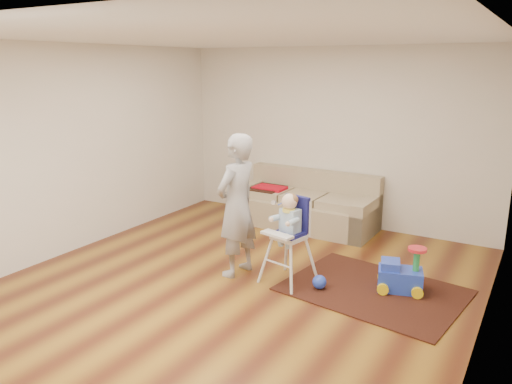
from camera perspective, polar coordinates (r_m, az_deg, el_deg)
The scene contains 9 objects.
ground at distance 5.78m, azimuth -2.06°, elevation -10.51°, with size 5.50×5.50×0.00m, color #4E2211.
room_envelope at distance 5.72m, azimuth 0.65°, elevation 8.80°, with size 5.04×5.52×2.72m.
sofa at distance 7.66m, azimuth 5.59°, elevation -0.95°, with size 2.16×0.91×0.83m.
side_table at distance 7.96m, azimuth 1.01°, elevation -1.35°, with size 0.55×0.55×0.55m, color black, non-canonical shape.
area_rug at distance 5.77m, azimuth 13.26°, elevation -10.86°, with size 1.84×1.38×0.01m, color black.
ride_on_toy at distance 5.73m, azimuth 16.22°, elevation -8.36°, with size 0.47×0.33×0.51m, color blue, non-canonical shape.
toy_ball at distance 5.66m, azimuth 7.26°, elevation -10.17°, with size 0.16×0.16×0.16m, color blue.
high_chair at distance 5.66m, azimuth 3.77°, elevation -5.49°, with size 0.58×0.58×1.06m.
adult at distance 5.79m, azimuth -2.21°, elevation -1.57°, with size 0.61×0.40×1.68m, color #98979A.
Camera 1 is at (2.85, -4.40, 2.43)m, focal length 35.00 mm.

